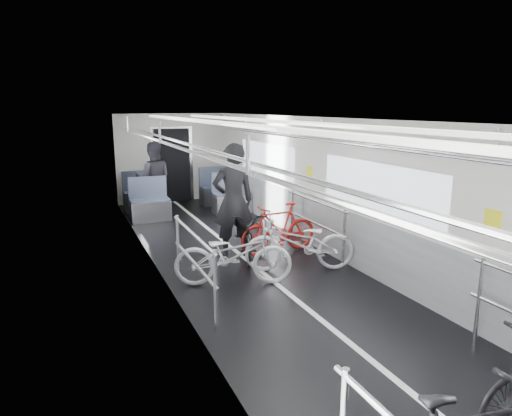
{
  "coord_description": "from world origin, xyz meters",
  "views": [
    {
      "loc": [
        -2.78,
        -5.41,
        2.58
      ],
      "look_at": [
        0.0,
        1.11,
        1.0
      ],
      "focal_mm": 32.0,
      "sensor_mm": 36.0,
      "label": 1
    }
  ],
  "objects_px": {
    "bike_aisle": "(247,233)",
    "person_standing": "(233,201)",
    "bike_right_mid": "(300,243)",
    "bike_left_far": "(233,255)",
    "bike_right_far": "(279,228)",
    "person_seated": "(154,178)"
  },
  "relations": [
    {
      "from": "bike_left_far",
      "to": "bike_right_far",
      "type": "relative_size",
      "value": 1.15
    },
    {
      "from": "bike_right_far",
      "to": "bike_left_far",
      "type": "bearing_deg",
      "value": -54.32
    },
    {
      "from": "bike_aisle",
      "to": "person_standing",
      "type": "xyz_separation_m",
      "value": [
        -0.21,
        0.1,
        0.57
      ]
    },
    {
      "from": "bike_left_far",
      "to": "bike_aisle",
      "type": "relative_size",
      "value": 1.08
    },
    {
      "from": "bike_aisle",
      "to": "bike_right_mid",
      "type": "bearing_deg",
      "value": -45.18
    },
    {
      "from": "bike_right_far",
      "to": "person_standing",
      "type": "height_order",
      "value": "person_standing"
    },
    {
      "from": "bike_left_far",
      "to": "person_standing",
      "type": "height_order",
      "value": "person_standing"
    },
    {
      "from": "bike_right_far",
      "to": "bike_right_mid",
      "type": "bearing_deg",
      "value": -10.22
    },
    {
      "from": "bike_right_mid",
      "to": "person_seated",
      "type": "height_order",
      "value": "person_seated"
    },
    {
      "from": "bike_left_far",
      "to": "bike_right_far",
      "type": "height_order",
      "value": "bike_left_far"
    },
    {
      "from": "bike_left_far",
      "to": "person_standing",
      "type": "relative_size",
      "value": 0.87
    },
    {
      "from": "bike_right_mid",
      "to": "person_seated",
      "type": "distance_m",
      "value": 5.11
    },
    {
      "from": "person_seated",
      "to": "bike_aisle",
      "type": "bearing_deg",
      "value": 114.18
    },
    {
      "from": "bike_left_far",
      "to": "person_seated",
      "type": "distance_m",
      "value": 5.05
    },
    {
      "from": "bike_right_mid",
      "to": "person_standing",
      "type": "bearing_deg",
      "value": -128.03
    },
    {
      "from": "bike_right_far",
      "to": "bike_aisle",
      "type": "relative_size",
      "value": 0.94
    },
    {
      "from": "bike_aisle",
      "to": "person_standing",
      "type": "height_order",
      "value": "person_standing"
    },
    {
      "from": "bike_left_far",
      "to": "bike_right_mid",
      "type": "distance_m",
      "value": 1.18
    },
    {
      "from": "bike_right_mid",
      "to": "bike_left_far",
      "type": "bearing_deg",
      "value": -65.46
    },
    {
      "from": "bike_left_far",
      "to": "bike_right_mid",
      "type": "height_order",
      "value": "bike_right_mid"
    },
    {
      "from": "person_standing",
      "to": "person_seated",
      "type": "relative_size",
      "value": 1.13
    },
    {
      "from": "bike_right_far",
      "to": "person_standing",
      "type": "xyz_separation_m",
      "value": [
        -0.81,
        0.13,
        0.54
      ]
    }
  ]
}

